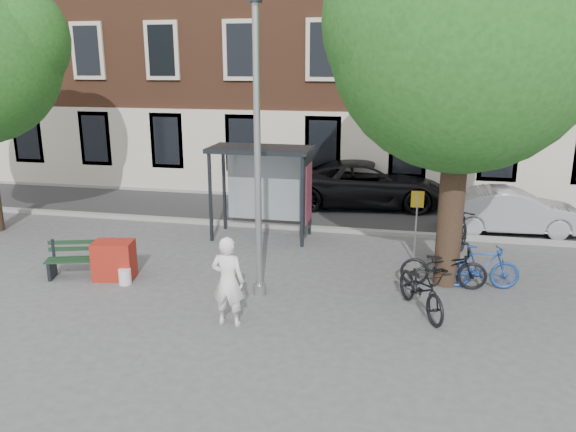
# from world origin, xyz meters

# --- Properties ---
(ground) EXTENTS (90.00, 90.00, 0.00)m
(ground) POSITION_xyz_m (0.00, 0.00, 0.00)
(ground) COLOR #4C4C4F
(ground) RESTS_ON ground
(road) EXTENTS (40.00, 4.00, 0.01)m
(road) POSITION_xyz_m (0.00, 7.00, 0.01)
(road) COLOR #28282B
(road) RESTS_ON ground
(curb_near) EXTENTS (40.00, 0.25, 0.12)m
(curb_near) POSITION_xyz_m (0.00, 5.00, 0.06)
(curb_near) COLOR gray
(curb_near) RESTS_ON ground
(curb_far) EXTENTS (40.00, 0.25, 0.12)m
(curb_far) POSITION_xyz_m (0.00, 9.00, 0.06)
(curb_far) COLOR gray
(curb_far) RESTS_ON ground
(building_row) EXTENTS (30.00, 8.00, 14.00)m
(building_row) POSITION_xyz_m (0.00, 13.00, 7.00)
(building_row) COLOR brown
(building_row) RESTS_ON ground
(lamppost) EXTENTS (0.28, 0.35, 6.11)m
(lamppost) POSITION_xyz_m (0.00, 0.00, 2.78)
(lamppost) COLOR #9EA0A3
(lamppost) RESTS_ON ground
(tree_right) EXTENTS (5.76, 5.60, 8.20)m
(tree_right) POSITION_xyz_m (4.01, 1.38, 5.62)
(tree_right) COLOR black
(tree_right) RESTS_ON ground
(bus_shelter) EXTENTS (2.85, 1.45, 2.62)m
(bus_shelter) POSITION_xyz_m (-0.61, 4.11, 1.92)
(bus_shelter) COLOR #1E2328
(bus_shelter) RESTS_ON ground
(painter) EXTENTS (0.66, 0.45, 1.77)m
(painter) POSITION_xyz_m (-0.21, -1.51, 0.88)
(painter) COLOR white
(painter) RESTS_ON ground
(bench) EXTENTS (1.68, 0.96, 0.83)m
(bench) POSITION_xyz_m (-4.36, 0.18, 0.38)
(bench) COLOR #1E2328
(bench) RESTS_ON ground
(bike_a) EXTENTS (1.90, 0.68, 0.99)m
(bike_a) POSITION_xyz_m (3.92, 1.27, 0.50)
(bike_a) COLOR black
(bike_a) RESTS_ON ground
(bike_b) EXTENTS (1.71, 0.66, 1.00)m
(bike_b) POSITION_xyz_m (4.74, 1.37, 0.50)
(bike_b) COLOR navy
(bike_b) RESTS_ON ground
(bike_c) EXTENTS (1.42, 2.04, 1.02)m
(bike_c) POSITION_xyz_m (3.42, -0.19, 0.51)
(bike_c) COLOR black
(bike_c) RESTS_ON ground
(bike_d) EXTENTS (1.09, 2.06, 1.19)m
(bike_d) POSITION_xyz_m (4.40, 3.35, 0.60)
(bike_d) COLOR black
(bike_d) RESTS_ON ground
(car_dark) EXTENTS (5.91, 3.23, 1.57)m
(car_dark) POSITION_xyz_m (1.66, 8.40, 0.79)
(car_dark) COLOR black
(car_dark) RESTS_ON ground
(car_silver) EXTENTS (4.10, 1.69, 1.32)m
(car_silver) POSITION_xyz_m (6.10, 6.00, 0.66)
(car_silver) COLOR #9FA2A7
(car_silver) RESTS_ON ground
(red_stand) EXTENTS (0.99, 0.75, 0.90)m
(red_stand) POSITION_xyz_m (-3.54, 0.20, 0.45)
(red_stand) COLOR maroon
(red_stand) RESTS_ON ground
(bucket_a) EXTENTS (0.36, 0.36, 0.36)m
(bucket_a) POSITION_xyz_m (-3.98, 1.05, 0.18)
(bucket_a) COLOR white
(bucket_a) RESTS_ON ground
(bucket_b) EXTENTS (0.36, 0.36, 0.36)m
(bucket_b) POSITION_xyz_m (-3.14, -0.08, 0.18)
(bucket_b) COLOR silver
(bucket_b) RESTS_ON ground
(bucket_c) EXTENTS (0.36, 0.36, 0.36)m
(bucket_c) POSITION_xyz_m (-3.52, 0.77, 0.18)
(bucket_c) COLOR silver
(bucket_c) RESTS_ON ground
(notice_sign) EXTENTS (0.32, 0.05, 1.83)m
(notice_sign) POSITION_xyz_m (3.30, 2.86, 1.31)
(notice_sign) COLOR #9EA0A3
(notice_sign) RESTS_ON ground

